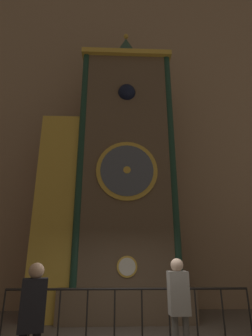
# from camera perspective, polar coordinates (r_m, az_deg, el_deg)

# --- Properties ---
(cathedral_back_wall) EXTENTS (24.00, 0.32, 14.68)m
(cathedral_back_wall) POSITION_cam_1_polar(r_m,az_deg,el_deg) (11.62, -0.96, 10.06)
(cathedral_back_wall) COLOR #997A5B
(cathedral_back_wall) RESTS_ON ground_plane
(clock_tower) EXTENTS (4.81, 1.77, 10.61)m
(clock_tower) POSITION_cam_1_polar(r_m,az_deg,el_deg) (9.02, -2.54, -1.57)
(clock_tower) COLOR brown
(clock_tower) RESTS_ON ground_plane
(railing_fence) EXTENTS (5.30, 0.05, 1.11)m
(railing_fence) POSITION_cam_1_polar(r_m,az_deg,el_deg) (6.36, 0.51, -29.05)
(railing_fence) COLOR black
(railing_fence) RESTS_ON ground_plane
(visitor_near) EXTENTS (0.39, 0.30, 1.68)m
(visitor_near) POSITION_cam_1_polar(r_m,az_deg,el_deg) (4.30, -19.77, -27.76)
(visitor_near) COLOR black
(visitor_near) RESTS_ON ground_plane
(visitor_far) EXTENTS (0.35, 0.24, 1.73)m
(visitor_far) POSITION_cam_1_polar(r_m,az_deg,el_deg) (5.07, 11.45, -26.43)
(visitor_far) COLOR #58554F
(visitor_far) RESTS_ON ground_plane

